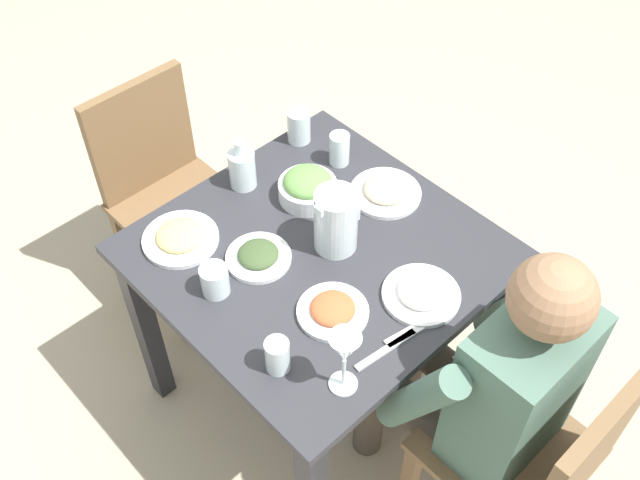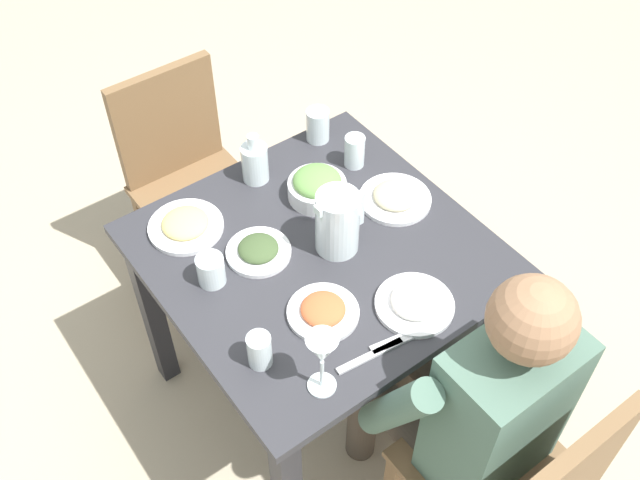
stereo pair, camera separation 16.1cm
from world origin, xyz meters
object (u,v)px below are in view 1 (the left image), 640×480
(plate_rice_curry, at_px, (333,310))
(water_glass_near_right, at_px, (277,356))
(water_glass_center, at_px, (339,149))
(water_glass_near_left, at_px, (299,126))
(plate_yoghurt, at_px, (421,293))
(oil_carafe, at_px, (242,170))
(chair_far, at_px, (166,187))
(plate_fries, at_px, (180,237))
(chair_near, at_px, (536,461))
(diner_near, at_px, (482,380))
(dining_table, at_px, (318,280))
(plate_dolmas, at_px, (258,256))
(water_glass_far_left, at_px, (215,280))
(wine_glass, at_px, (345,352))
(salad_bowl, at_px, (308,187))
(water_pitcher, at_px, (336,221))
(plate_beans, at_px, (386,191))

(plate_rice_curry, xyz_separation_m, water_glass_near_right, (-0.21, -0.02, 0.03))
(water_glass_center, relative_size, water_glass_near_left, 0.96)
(plate_yoghurt, distance_m, oil_carafe, 0.65)
(chair_far, bearing_deg, oil_carafe, -82.91)
(plate_fries, relative_size, water_glass_near_left, 1.98)
(chair_near, height_order, water_glass_center, chair_near)
(diner_near, bearing_deg, water_glass_center, 73.21)
(dining_table, xyz_separation_m, water_glass_center, (0.30, 0.22, 0.19))
(chair_far, height_order, plate_rice_curry, chair_far)
(plate_dolmas, distance_m, water_glass_far_left, 0.15)
(chair_near, relative_size, oil_carafe, 5.36)
(plate_yoghurt, bearing_deg, plate_fries, 119.74)
(plate_dolmas, bearing_deg, water_glass_near_left, 35.16)
(plate_fries, height_order, water_glass_near_right, water_glass_near_right)
(plate_dolmas, distance_m, wine_glass, 0.47)
(dining_table, bearing_deg, plate_fries, 131.27)
(dining_table, height_order, wine_glass, wine_glass)
(water_glass_center, bearing_deg, water_glass_far_left, -166.78)
(dining_table, height_order, chair_far, chair_far)
(plate_fries, bearing_deg, chair_far, 63.94)
(salad_bowl, bearing_deg, chair_far, 104.82)
(salad_bowl, relative_size, water_glass_near_right, 1.77)
(water_glass_center, bearing_deg, chair_near, -103.37)
(oil_carafe, bearing_deg, chair_near, -87.47)
(diner_near, bearing_deg, oil_carafe, 93.11)
(chair_near, distance_m, salad_bowl, 0.97)
(diner_near, distance_m, salad_bowl, 0.73)
(dining_table, relative_size, chair_near, 1.00)
(diner_near, xyz_separation_m, oil_carafe, (-0.05, 0.89, 0.17))
(diner_near, relative_size, water_glass_near_right, 12.08)
(water_pitcher, relative_size, water_glass_near_left, 1.75)
(water_pitcher, distance_m, plate_rice_curry, 0.25)
(plate_beans, bearing_deg, chair_far, 114.12)
(water_pitcher, xyz_separation_m, water_glass_near_right, (-0.38, -0.19, -0.05))
(oil_carafe, bearing_deg, plate_rice_curry, -104.88)
(salad_bowl, height_order, plate_beans, salad_bowl)
(salad_bowl, height_order, water_glass_far_left, salad_bowl)
(plate_dolmas, distance_m, water_glass_near_left, 0.52)
(dining_table, bearing_deg, water_glass_near_left, 53.74)
(water_glass_center, distance_m, wine_glass, 0.79)
(oil_carafe, bearing_deg, diner_near, -86.89)
(water_glass_near_right, distance_m, oil_carafe, 0.65)
(oil_carafe, bearing_deg, salad_bowl, -59.45)
(dining_table, distance_m, plate_yoghurt, 0.35)
(chair_near, distance_m, chair_far, 1.50)
(plate_fries, distance_m, wine_glass, 0.65)
(plate_rice_curry, bearing_deg, plate_dolmas, 94.18)
(plate_yoghurt, relative_size, wine_glass, 1.05)
(chair_far, distance_m, wine_glass, 1.19)
(chair_near, bearing_deg, wine_glass, 128.62)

